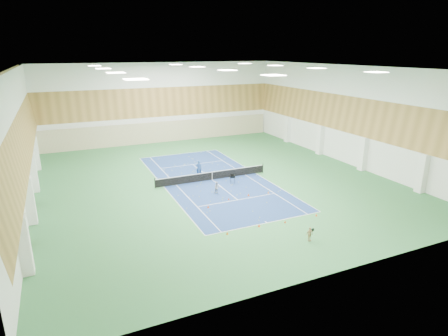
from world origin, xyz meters
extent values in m
plane|color=#2E6D3A|center=(0.00, 0.00, 0.00)|extent=(40.00, 40.00, 0.00)
cube|color=navy|center=(0.00, 0.00, 0.01)|extent=(10.97, 23.77, 0.01)
cube|color=#C6B793|center=(0.00, 19.75, 1.60)|extent=(35.40, 0.16, 3.20)
cube|color=#593319|center=(-17.92, -8.00, 1.10)|extent=(0.08, 1.80, 2.20)
cube|color=#593319|center=(-17.92, 0.00, 1.10)|extent=(0.08, 1.80, 2.20)
imported|color=navy|center=(-0.79, 2.02, 0.90)|extent=(0.74, 0.59, 1.80)
imported|color=#9C9CA4|center=(-1.14, -4.05, 0.61)|extent=(0.60, 0.47, 1.22)
imported|color=tan|center=(1.34, -15.82, 0.56)|extent=(0.68, 0.33, 1.12)
cone|color=#DA3E0B|center=(-3.27, -6.99, 0.12)|extent=(0.22, 0.22, 0.24)
cone|color=#EC3F0C|center=(-0.78, -6.04, 0.09)|extent=(0.17, 0.17, 0.19)
cone|color=#E44B0C|center=(1.44, -5.88, 0.12)|extent=(0.22, 0.22, 0.24)
cone|color=orange|center=(3.57, -6.07, 0.11)|extent=(0.19, 0.19, 0.21)
cone|color=orange|center=(-3.83, -12.35, 0.11)|extent=(0.20, 0.20, 0.22)
cone|color=#FE430D|center=(-0.93, -12.21, 0.12)|extent=(0.22, 0.22, 0.25)
cone|color=#E6400C|center=(1.40, -12.46, 0.09)|extent=(0.17, 0.17, 0.19)
cone|color=#ED410C|center=(4.59, -12.44, 0.11)|extent=(0.20, 0.20, 0.22)
camera|label=1|loc=(-14.77, -36.12, 13.63)|focal=30.00mm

